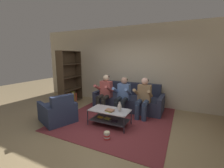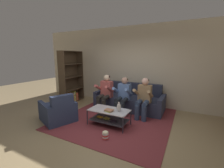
{
  "view_description": "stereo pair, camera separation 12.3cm",
  "coord_description": "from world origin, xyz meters",
  "px_view_note": "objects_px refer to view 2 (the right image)",
  "views": [
    {
      "loc": [
        1.68,
        -2.98,
        1.82
      ],
      "look_at": [
        -0.15,
        0.8,
        1.03
      ],
      "focal_mm": 24.0,
      "sensor_mm": 36.0,
      "label": 1
    },
    {
      "loc": [
        1.79,
        -2.92,
        1.82
      ],
      "look_at": [
        -0.15,
        0.8,
        1.03
      ],
      "focal_mm": 24.0,
      "sensor_mm": 36.0,
      "label": 2
    }
  ],
  "objects_px": {
    "couch": "(129,100)",
    "coffee_table": "(109,115)",
    "armchair": "(58,111)",
    "person_seated_right": "(144,96)",
    "person_seated_middle": "(123,94)",
    "person_seated_left": "(105,91)",
    "vase": "(119,107)",
    "popcorn_tub": "(105,135)",
    "bookshelf": "(70,84)",
    "book_stack": "(109,110)"
  },
  "relations": [
    {
      "from": "armchair",
      "to": "person_seated_right",
      "type": "bearing_deg",
      "value": 33.0
    },
    {
      "from": "person_seated_right",
      "to": "bookshelf",
      "type": "xyz_separation_m",
      "value": [
        -3.0,
        0.19,
        0.09
      ]
    },
    {
      "from": "person_seated_middle",
      "to": "armchair",
      "type": "relative_size",
      "value": 1.01
    },
    {
      "from": "bookshelf",
      "to": "armchair",
      "type": "distance_m",
      "value": 1.85
    },
    {
      "from": "vase",
      "to": "bookshelf",
      "type": "relative_size",
      "value": 0.12
    },
    {
      "from": "couch",
      "to": "person_seated_right",
      "type": "distance_m",
      "value": 0.93
    },
    {
      "from": "person_seated_middle",
      "to": "bookshelf",
      "type": "height_order",
      "value": "bookshelf"
    },
    {
      "from": "bookshelf",
      "to": "popcorn_tub",
      "type": "height_order",
      "value": "bookshelf"
    },
    {
      "from": "armchair",
      "to": "popcorn_tub",
      "type": "height_order",
      "value": "armchair"
    },
    {
      "from": "coffee_table",
      "to": "armchair",
      "type": "xyz_separation_m",
      "value": [
        -1.4,
        -0.42,
        -0.01
      ]
    },
    {
      "from": "person_seated_right",
      "to": "book_stack",
      "type": "distance_m",
      "value": 1.2
    },
    {
      "from": "vase",
      "to": "coffee_table",
      "type": "bearing_deg",
      "value": -175.64
    },
    {
      "from": "couch",
      "to": "book_stack",
      "type": "xyz_separation_m",
      "value": [
        0.04,
        -1.56,
        0.16
      ]
    },
    {
      "from": "armchair",
      "to": "coffee_table",
      "type": "bearing_deg",
      "value": 16.72
    },
    {
      "from": "coffee_table",
      "to": "bookshelf",
      "type": "height_order",
      "value": "bookshelf"
    },
    {
      "from": "popcorn_tub",
      "to": "person_seated_middle",
      "type": "bearing_deg",
      "value": 99.07
    },
    {
      "from": "bookshelf",
      "to": "person_seated_left",
      "type": "bearing_deg",
      "value": -6.22
    },
    {
      "from": "coffee_table",
      "to": "armchair",
      "type": "bearing_deg",
      "value": -163.28
    },
    {
      "from": "armchair",
      "to": "vase",
      "type": "bearing_deg",
      "value": 14.75
    },
    {
      "from": "vase",
      "to": "book_stack",
      "type": "xyz_separation_m",
      "value": [
        -0.22,
        -0.11,
        -0.09
      ]
    },
    {
      "from": "coffee_table",
      "to": "vase",
      "type": "distance_m",
      "value": 0.38
    },
    {
      "from": "book_stack",
      "to": "bookshelf",
      "type": "xyz_separation_m",
      "value": [
        -2.39,
        1.2,
        0.29
      ]
    },
    {
      "from": "couch",
      "to": "coffee_table",
      "type": "bearing_deg",
      "value": -90.37
    },
    {
      "from": "popcorn_tub",
      "to": "vase",
      "type": "bearing_deg",
      "value": 88.36
    },
    {
      "from": "person_seated_middle",
      "to": "person_seated_right",
      "type": "height_order",
      "value": "person_seated_right"
    },
    {
      "from": "couch",
      "to": "vase",
      "type": "height_order",
      "value": "couch"
    },
    {
      "from": "coffee_table",
      "to": "popcorn_tub",
      "type": "xyz_separation_m",
      "value": [
        0.26,
        -0.64,
        -0.19
      ]
    },
    {
      "from": "person_seated_middle",
      "to": "vase",
      "type": "height_order",
      "value": "person_seated_middle"
    },
    {
      "from": "person_seated_left",
      "to": "person_seated_right",
      "type": "bearing_deg",
      "value": -0.07
    },
    {
      "from": "coffee_table",
      "to": "person_seated_middle",
      "type": "bearing_deg",
      "value": 89.4
    },
    {
      "from": "person_seated_middle",
      "to": "popcorn_tub",
      "type": "relative_size",
      "value": 6.18
    },
    {
      "from": "person_seated_left",
      "to": "vase",
      "type": "height_order",
      "value": "person_seated_left"
    },
    {
      "from": "person_seated_right",
      "to": "book_stack",
      "type": "relative_size",
      "value": 5.34
    },
    {
      "from": "couch",
      "to": "vase",
      "type": "xyz_separation_m",
      "value": [
        0.27,
        -1.45,
        0.25
      ]
    },
    {
      "from": "person_seated_middle",
      "to": "couch",
      "type": "bearing_deg",
      "value": 90.0
    },
    {
      "from": "coffee_table",
      "to": "armchair",
      "type": "relative_size",
      "value": 0.92
    },
    {
      "from": "person_seated_left",
      "to": "couch",
      "type": "bearing_deg",
      "value": 40.23
    },
    {
      "from": "person_seated_right",
      "to": "book_stack",
      "type": "height_order",
      "value": "person_seated_right"
    },
    {
      "from": "person_seated_right",
      "to": "popcorn_tub",
      "type": "height_order",
      "value": "person_seated_right"
    },
    {
      "from": "bookshelf",
      "to": "armchair",
      "type": "height_order",
      "value": "bookshelf"
    },
    {
      "from": "person_seated_left",
      "to": "book_stack",
      "type": "distance_m",
      "value": 1.25
    },
    {
      "from": "person_seated_left",
      "to": "person_seated_right",
      "type": "distance_m",
      "value": 1.3
    },
    {
      "from": "popcorn_tub",
      "to": "coffee_table",
      "type": "bearing_deg",
      "value": 111.93
    },
    {
      "from": "person_seated_left",
      "to": "book_stack",
      "type": "height_order",
      "value": "person_seated_left"
    },
    {
      "from": "person_seated_middle",
      "to": "armchair",
      "type": "distance_m",
      "value": 1.98
    },
    {
      "from": "coffee_table",
      "to": "vase",
      "type": "bearing_deg",
      "value": 4.36
    },
    {
      "from": "person_seated_right",
      "to": "popcorn_tub",
      "type": "distance_m",
      "value": 1.71
    },
    {
      "from": "person_seated_middle",
      "to": "book_stack",
      "type": "xyz_separation_m",
      "value": [
        0.04,
        -1.01,
        -0.19
      ]
    },
    {
      "from": "couch",
      "to": "person_seated_middle",
      "type": "xyz_separation_m",
      "value": [
        0.0,
        -0.56,
        0.35
      ]
    },
    {
      "from": "vase",
      "to": "popcorn_tub",
      "type": "height_order",
      "value": "vase"
    }
  ]
}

